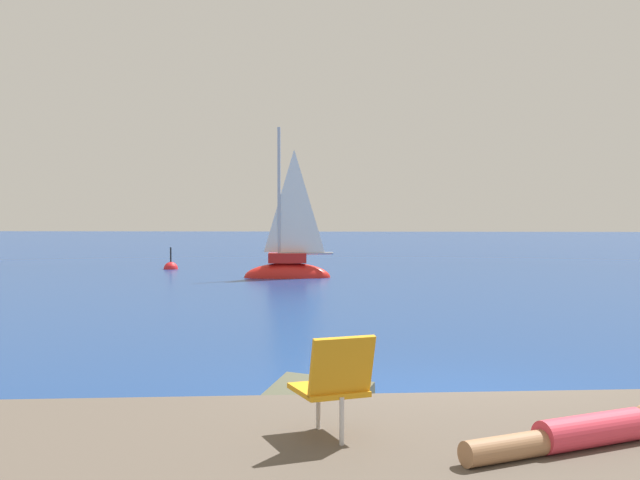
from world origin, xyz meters
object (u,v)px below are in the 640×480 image
beach_chair (334,381)px  marker_buoy (171,269)px  person_sunbather (577,433)px  sailboat_near (288,269)px

beach_chair → marker_buoy: bearing=-8.2°
person_sunbather → marker_buoy: 26.27m
sailboat_near → marker_buoy: sailboat_near is taller
sailboat_near → marker_buoy: (-4.92, 3.75, -0.30)m
person_sunbather → beach_chair: (-1.74, 0.15, 0.33)m
beach_chair → person_sunbather: bearing=-119.4°
beach_chair → sailboat_near: bearing=-18.3°
beach_chair → marker_buoy: size_ratio=0.71×
beach_chair → marker_buoy: (-7.14, 24.56, -0.97)m
sailboat_near → beach_chair: bearing=90.8°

